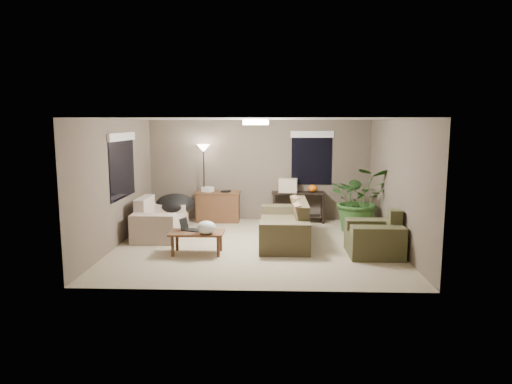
{
  "coord_description": "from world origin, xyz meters",
  "views": [
    {
      "loc": [
        0.33,
        -8.86,
        2.42
      ],
      "look_at": [
        0.0,
        0.2,
        1.05
      ],
      "focal_mm": 32.0,
      "sensor_mm": 36.0,
      "label": 1
    }
  ],
  "objects_px": {
    "loveseat": "(159,223)",
    "desk": "(218,207)",
    "armchair": "(375,239)",
    "houseplant": "(359,206)",
    "main_sofa": "(286,228)",
    "floor_lamp": "(204,157)",
    "papasan_chair": "(175,208)",
    "console_table": "(298,205)",
    "cat_scratching_post": "(380,236)",
    "coffee_table": "(197,235)"
  },
  "relations": [
    {
      "from": "loveseat",
      "to": "papasan_chair",
      "type": "xyz_separation_m",
      "value": [
        0.18,
        0.83,
        0.17
      ]
    },
    {
      "from": "main_sofa",
      "to": "loveseat",
      "type": "bearing_deg",
      "value": 171.92
    },
    {
      "from": "floor_lamp",
      "to": "main_sofa",
      "type": "bearing_deg",
      "value": -43.62
    },
    {
      "from": "main_sofa",
      "to": "coffee_table",
      "type": "height_order",
      "value": "main_sofa"
    },
    {
      "from": "floor_lamp",
      "to": "cat_scratching_post",
      "type": "relative_size",
      "value": 3.82
    },
    {
      "from": "loveseat",
      "to": "desk",
      "type": "distance_m",
      "value": 1.87
    },
    {
      "from": "loveseat",
      "to": "cat_scratching_post",
      "type": "relative_size",
      "value": 3.2
    },
    {
      "from": "loveseat",
      "to": "floor_lamp",
      "type": "bearing_deg",
      "value": 62.59
    },
    {
      "from": "loveseat",
      "to": "papasan_chair",
      "type": "relative_size",
      "value": 1.46
    },
    {
      "from": "armchair",
      "to": "houseplant",
      "type": "xyz_separation_m",
      "value": [
        0.04,
        1.86,
        0.28
      ]
    },
    {
      "from": "loveseat",
      "to": "cat_scratching_post",
      "type": "xyz_separation_m",
      "value": [
        4.57,
        -0.71,
        -0.08
      ]
    },
    {
      "from": "armchair",
      "to": "papasan_chair",
      "type": "relative_size",
      "value": 0.91
    },
    {
      "from": "coffee_table",
      "to": "floor_lamp",
      "type": "distance_m",
      "value": 3.06
    },
    {
      "from": "armchair",
      "to": "houseplant",
      "type": "distance_m",
      "value": 1.88
    },
    {
      "from": "papasan_chair",
      "to": "cat_scratching_post",
      "type": "bearing_deg",
      "value": -19.29
    },
    {
      "from": "papasan_chair",
      "to": "floor_lamp",
      "type": "distance_m",
      "value": 1.43
    },
    {
      "from": "console_table",
      "to": "floor_lamp",
      "type": "relative_size",
      "value": 0.68
    },
    {
      "from": "main_sofa",
      "to": "armchair",
      "type": "bearing_deg",
      "value": -28.02
    },
    {
      "from": "armchair",
      "to": "console_table",
      "type": "xyz_separation_m",
      "value": [
        -1.27,
        2.78,
        0.14
      ]
    },
    {
      "from": "armchair",
      "to": "console_table",
      "type": "height_order",
      "value": "armchair"
    },
    {
      "from": "desk",
      "to": "floor_lamp",
      "type": "height_order",
      "value": "floor_lamp"
    },
    {
      "from": "loveseat",
      "to": "armchair",
      "type": "distance_m",
      "value": 4.52
    },
    {
      "from": "desk",
      "to": "cat_scratching_post",
      "type": "relative_size",
      "value": 2.2
    },
    {
      "from": "floor_lamp",
      "to": "cat_scratching_post",
      "type": "height_order",
      "value": "floor_lamp"
    },
    {
      "from": "coffee_table",
      "to": "loveseat",
      "type": "bearing_deg",
      "value": 128.51
    },
    {
      "from": "loveseat",
      "to": "desk",
      "type": "bearing_deg",
      "value": 53.96
    },
    {
      "from": "loveseat",
      "to": "desk",
      "type": "relative_size",
      "value": 1.45
    },
    {
      "from": "desk",
      "to": "floor_lamp",
      "type": "bearing_deg",
      "value": -174.08
    },
    {
      "from": "papasan_chair",
      "to": "houseplant",
      "type": "relative_size",
      "value": 0.75
    },
    {
      "from": "console_table",
      "to": "cat_scratching_post",
      "type": "distance_m",
      "value": 2.7
    },
    {
      "from": "main_sofa",
      "to": "papasan_chair",
      "type": "bearing_deg",
      "value": 154.48
    },
    {
      "from": "console_table",
      "to": "cat_scratching_post",
      "type": "xyz_separation_m",
      "value": [
        1.5,
        -2.24,
        -0.22
      ]
    },
    {
      "from": "papasan_chair",
      "to": "cat_scratching_post",
      "type": "distance_m",
      "value": 4.66
    },
    {
      "from": "main_sofa",
      "to": "armchair",
      "type": "height_order",
      "value": "same"
    },
    {
      "from": "armchair",
      "to": "desk",
      "type": "bearing_deg",
      "value": 139.6
    },
    {
      "from": "floor_lamp",
      "to": "papasan_chair",
      "type": "bearing_deg",
      "value": -132.19
    },
    {
      "from": "coffee_table",
      "to": "cat_scratching_post",
      "type": "distance_m",
      "value": 3.59
    },
    {
      "from": "armchair",
      "to": "cat_scratching_post",
      "type": "relative_size",
      "value": 2.0
    },
    {
      "from": "houseplant",
      "to": "main_sofa",
      "type": "bearing_deg",
      "value": -149.17
    },
    {
      "from": "desk",
      "to": "coffee_table",
      "type": "bearing_deg",
      "value": -91.19
    },
    {
      "from": "coffee_table",
      "to": "console_table",
      "type": "bearing_deg",
      "value": 54.3
    },
    {
      "from": "cat_scratching_post",
      "to": "desk",
      "type": "bearing_deg",
      "value": 147.4
    },
    {
      "from": "console_table",
      "to": "papasan_chair",
      "type": "bearing_deg",
      "value": -166.47
    },
    {
      "from": "loveseat",
      "to": "console_table",
      "type": "height_order",
      "value": "loveseat"
    },
    {
      "from": "armchair",
      "to": "cat_scratching_post",
      "type": "distance_m",
      "value": 0.59
    },
    {
      "from": "papasan_chair",
      "to": "houseplant",
      "type": "xyz_separation_m",
      "value": [
        4.21,
        -0.22,
        0.11
      ]
    },
    {
      "from": "armchair",
      "to": "houseplant",
      "type": "relative_size",
      "value": 0.68
    },
    {
      "from": "coffee_table",
      "to": "main_sofa",
      "type": "bearing_deg",
      "value": 28.76
    },
    {
      "from": "loveseat",
      "to": "papasan_chair",
      "type": "distance_m",
      "value": 0.86
    },
    {
      "from": "desk",
      "to": "papasan_chair",
      "type": "height_order",
      "value": "papasan_chair"
    }
  ]
}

